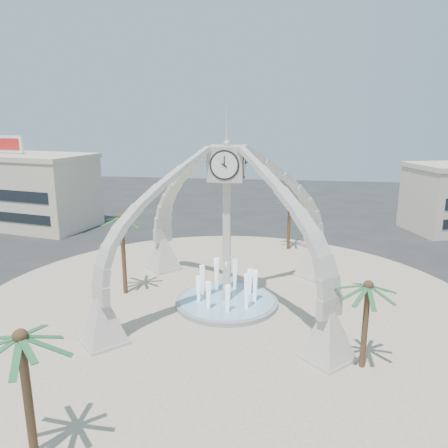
# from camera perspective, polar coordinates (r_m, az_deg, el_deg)

# --- Properties ---
(ground) EXTENTS (140.00, 140.00, 0.00)m
(ground) POSITION_cam_1_polar(r_m,az_deg,el_deg) (34.75, 0.34, -10.49)
(ground) COLOR #282828
(ground) RESTS_ON ground
(plaza) EXTENTS (40.00, 40.00, 0.06)m
(plaza) POSITION_cam_1_polar(r_m,az_deg,el_deg) (34.74, 0.34, -10.45)
(plaza) COLOR #C6B793
(plaza) RESTS_ON ground
(clock_tower) EXTENTS (17.94, 17.94, 16.30)m
(clock_tower) POSITION_cam_1_polar(r_m,az_deg,el_deg) (32.61, 0.36, -0.05)
(clock_tower) COLOR beige
(clock_tower) RESTS_ON ground
(fountain) EXTENTS (8.00, 8.00, 3.62)m
(fountain) POSITION_cam_1_polar(r_m,az_deg,el_deg) (34.63, 0.35, -10.06)
(fountain) COLOR #99989B
(fountain) RESTS_ON ground
(building_nw) EXTENTS (23.75, 13.73, 11.90)m
(building_nw) POSITION_cam_1_polar(r_m,az_deg,el_deg) (65.22, -25.84, 4.12)
(building_nw) COLOR beige
(building_nw) RESTS_ON ground
(palm_east) EXTENTS (3.95, 3.95, 5.82)m
(palm_east) POSITION_cam_1_polar(r_m,az_deg,el_deg) (26.01, 18.34, -7.77)
(palm_east) COLOR brown
(palm_east) RESTS_ON ground
(palm_west) EXTENTS (4.67, 4.67, 7.27)m
(palm_west) POSITION_cam_1_polar(r_m,az_deg,el_deg) (35.74, -13.25, 0.75)
(palm_west) COLOR brown
(palm_west) RESTS_ON ground
(palm_north) EXTENTS (3.73, 3.73, 6.47)m
(palm_north) POSITION_cam_1_polar(r_m,az_deg,el_deg) (47.67, 8.60, 3.28)
(palm_north) COLOR brown
(palm_north) RESTS_ON ground
(palm_south) EXTENTS (4.16, 4.16, 6.63)m
(palm_south) POSITION_cam_1_polar(r_m,az_deg,el_deg) (19.58, -25.05, -13.42)
(palm_south) COLOR brown
(palm_south) RESTS_ON ground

